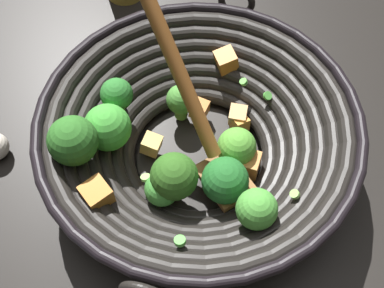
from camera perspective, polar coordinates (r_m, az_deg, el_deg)
ground_plane at (r=0.67m, az=0.72°, el=-1.88°), size 4.00×4.00×0.00m
wok at (r=0.61m, az=0.51°, el=0.90°), size 0.43×0.40×0.25m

